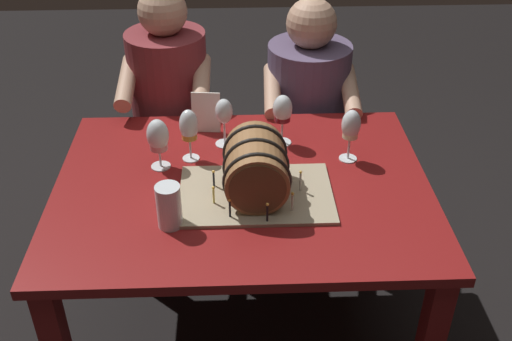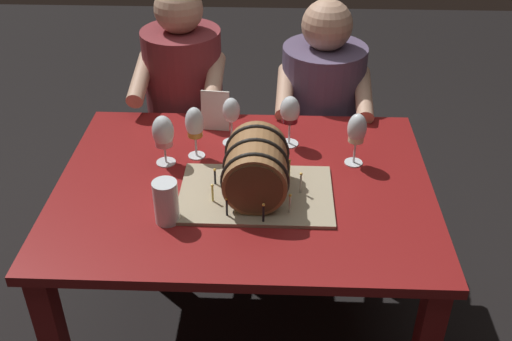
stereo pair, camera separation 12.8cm
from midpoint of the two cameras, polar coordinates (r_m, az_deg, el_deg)
ground_plane at (r=2.55m, az=0.54°, el=-14.75°), size 8.00×8.00×0.00m
dining_table at (r=2.12m, az=0.63°, el=-3.49°), size 1.28×0.98×0.73m
barrel_cake at (r=1.94m, az=1.89°, el=-0.10°), size 0.51×0.34×0.22m
wine_glass_empty at (r=2.22m, az=-0.69°, el=5.51°), size 0.07×0.07×0.19m
wine_glass_white at (r=2.13m, az=11.21°, el=3.67°), size 0.07×0.07×0.20m
wine_glass_red at (r=2.22m, az=4.89°, el=5.48°), size 0.07×0.07×0.20m
wine_glass_rose at (r=2.12m, az=-7.05°, el=3.44°), size 0.08×0.08×0.19m
wine_glass_amber at (r=2.14m, az=-4.11°, el=4.28°), size 0.07×0.07×0.20m
beer_pint at (r=1.87m, az=-6.54°, el=-3.22°), size 0.08×0.08×0.14m
menu_card at (r=2.34m, az=-2.31°, el=5.64°), size 0.11×0.04×0.16m
person_seated_left at (r=2.78m, az=-5.26°, el=4.41°), size 0.38×0.46×1.19m
person_seated_right at (r=2.78m, az=7.40°, el=3.85°), size 0.41×0.48×1.13m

